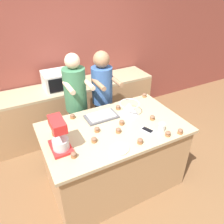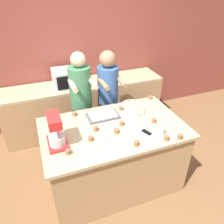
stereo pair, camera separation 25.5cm
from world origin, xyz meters
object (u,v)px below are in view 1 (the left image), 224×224
Objects in this scene: stand_mixer at (59,136)px; cupcake_10 at (152,118)px; cupcake_3 at (72,116)px; person_left at (77,107)px; cupcake_9 at (144,95)px; microwave_oven at (60,80)px; cupcake_4 at (180,131)px; small_plate at (120,149)px; mixing_bowl at (129,108)px; cupcake_6 at (118,107)px; cupcake_12 at (54,133)px; cupcake_1 at (168,134)px; cupcake_5 at (74,155)px; cupcake_11 at (118,130)px; cupcake_2 at (140,141)px; cupcake_0 at (122,122)px; person_right at (103,101)px; drinking_glass at (162,127)px; baking_tray at (101,116)px; cell_phone at (147,130)px; cupcake_7 at (94,140)px; cupcake_8 at (97,129)px.

cupcake_10 is (1.17, -0.01, -0.13)m from stand_mixer.
person_left is at bearing 62.88° from cupcake_3.
person_left is at bearing 163.30° from cupcake_9.
person_left is 26.94× the size of cupcake_3.
person_left is at bearing 60.49° from stand_mixer.
cupcake_4 is at bearing -66.00° from microwave_oven.
stand_mixer is at bearing 179.59° from cupcake_10.
small_plate is 0.83m from cupcake_3.
mixing_bowl is 4.28× the size of cupcake_6.
cupcake_12 is at bearing 133.79° from small_plate.
cupcake_1 is 1.19m from cupcake_3.
cupcake_11 is (0.59, 0.15, 0.00)m from cupcake_5.
cupcake_4 and cupcake_11 have the same top height.
cupcake_0 is at bearing 89.93° from cupcake_2.
person_right is 17.47× the size of drinking_glass.
baking_tray is 0.62m from cell_phone.
drinking_glass is 1.52× the size of cupcake_11.
stand_mixer reaches higher than cupcake_7.
person_left is 26.94× the size of cupcake_12.
person_left reaches higher than cupcake_8.
cupcake_5 is at bearing -155.82° from cupcake_7.
person_left is at bearing 119.15° from cupcake_1.
cupcake_6 and cupcake_12 have the same top height.
cupcake_8 is at bearing 128.78° from cupcake_2.
stand_mixer reaches higher than drinking_glass.
person_left is 0.91m from cupcake_7.
cell_phone is at bearing -62.51° from person_left.
cupcake_7 is at bearing 24.18° from cupcake_5.
cupcake_0 reaches higher than cell_phone.
cupcake_1 is at bearing -74.30° from cupcake_6.
cupcake_5 is (-0.39, -1.02, 0.09)m from person_left.
person_left reaches higher than cupcake_2.
cupcake_0 and cupcake_4 have the same top height.
person_right reaches higher than cupcake_10.
cupcake_8 is (0.02, -1.42, -0.08)m from microwave_oven.
cupcake_1 reaches higher than cell_phone.
person_left reaches higher than cupcake_6.
cupcake_7 is 1.00× the size of cupcake_8.
cupcake_8 is 1.00× the size of cupcake_9.
cupcake_5 reaches higher than baking_tray.
drinking_glass is 0.49× the size of small_plate.
baking_tray is (0.63, 0.33, -0.14)m from stand_mixer.
mixing_bowl reaches higher than cupcake_1.
cupcake_0 is (-0.10, -0.75, 0.09)m from person_right.
cupcake_1 is 0.83m from cupcake_7.
stand_mixer is 0.38m from cupcake_7.
person_right reaches higher than cupcake_8.
cupcake_6 is at bearing 68.14° from cupcake_0.
cupcake_11 reaches higher than cell_phone.
drinking_glass is 1.52× the size of cupcake_6.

